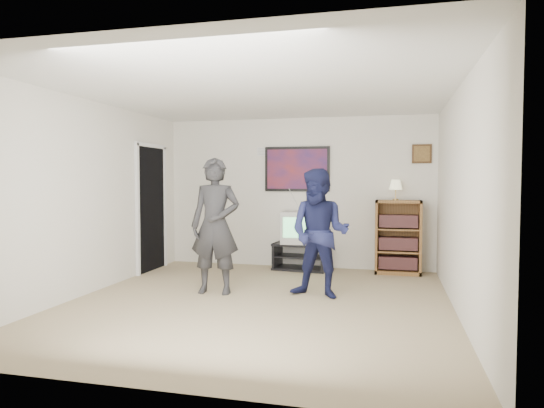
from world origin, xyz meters
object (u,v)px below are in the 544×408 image
at_px(person_tall, 215,226).
at_px(crt_television, 301,227).
at_px(media_stand, 301,256).
at_px(bookshelf, 398,237).
at_px(person_short, 320,233).

bearing_deg(person_tall, crt_television, 63.20).
xyz_separation_m(media_stand, person_tall, (-0.78, -1.87, 0.66)).
bearing_deg(media_stand, bookshelf, 7.24).
distance_m(person_tall, person_short, 1.35).
distance_m(media_stand, person_short, 1.95).
bearing_deg(media_stand, person_short, -67.13).
bearing_deg(bookshelf, person_tall, -140.32).
bearing_deg(person_tall, media_stand, 63.25).
bearing_deg(person_short, bookshelf, 73.61).
height_order(media_stand, crt_television, crt_television).
xyz_separation_m(media_stand, crt_television, (0.00, 0.00, 0.48)).
relative_size(bookshelf, person_tall, 0.66).
relative_size(bookshelf, person_short, 0.71).
bearing_deg(media_stand, crt_television, 5.38).
bearing_deg(person_tall, person_short, -0.05).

